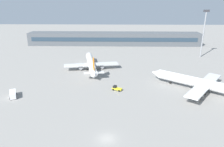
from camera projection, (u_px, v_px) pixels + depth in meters
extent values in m
plane|color=gray|center=(111.00, 80.00, 90.89)|extent=(400.00, 400.00, 0.00)
cube|color=#4C5156|center=(114.00, 39.00, 157.85)|extent=(123.56, 12.00, 9.00)
cube|color=#263847|center=(114.00, 40.00, 152.00)|extent=(117.39, 0.16, 2.80)
cylinder|color=white|center=(202.00, 83.00, 79.04)|extent=(29.60, 23.62, 3.63)
cone|color=white|center=(156.00, 73.00, 90.09)|extent=(5.26, 5.16, 3.45)
cube|color=silver|center=(205.00, 85.00, 78.58)|extent=(20.93, 25.61, 0.48)
cylinder|color=gray|center=(209.00, 84.00, 83.25)|extent=(3.59, 3.37, 1.91)
cylinder|color=gray|center=(199.00, 93.00, 74.80)|extent=(3.59, 3.37, 1.91)
cylinder|color=black|center=(170.00, 83.00, 86.99)|extent=(0.99, 0.88, 0.95)
cylinder|color=black|center=(208.00, 89.00, 80.64)|extent=(0.99, 0.88, 0.95)
cylinder|color=black|center=(204.00, 94.00, 76.98)|extent=(0.99, 0.88, 0.95)
cylinder|color=silver|center=(91.00, 63.00, 104.37)|extent=(9.17, 30.92, 3.26)
cone|color=silver|center=(89.00, 55.00, 120.08)|extent=(3.73, 4.12, 3.10)
cone|color=silver|center=(94.00, 75.00, 88.81)|extent=(2.87, 3.64, 2.28)
cube|color=orange|center=(94.00, 64.00, 89.89)|extent=(1.03, 3.76, 4.72)
cube|color=silver|center=(94.00, 73.00, 90.92)|extent=(8.88, 4.01, 0.21)
cube|color=silver|center=(91.00, 64.00, 103.66)|extent=(26.04, 9.01, 0.43)
cylinder|color=gray|center=(102.00, 66.00, 104.88)|extent=(2.21, 3.02, 1.72)
cylinder|color=gray|center=(81.00, 67.00, 103.24)|extent=(2.21, 3.02, 1.72)
cylinder|color=black|center=(90.00, 62.00, 115.21)|extent=(0.50, 0.91, 0.86)
cylinder|color=black|center=(96.00, 69.00, 103.93)|extent=(0.50, 0.91, 0.86)
cylinder|color=black|center=(87.00, 69.00, 103.22)|extent=(0.50, 0.91, 0.86)
cube|color=yellow|center=(117.00, 89.00, 80.76)|extent=(3.90, 2.88, 0.60)
cube|color=black|center=(115.00, 87.00, 80.92)|extent=(1.59, 1.73, 0.90)
cylinder|color=black|center=(115.00, 88.00, 82.02)|extent=(0.74, 0.52, 0.70)
cylinder|color=black|center=(113.00, 90.00, 80.70)|extent=(0.74, 0.52, 0.70)
cylinder|color=black|center=(121.00, 89.00, 81.01)|extent=(0.74, 0.52, 0.70)
cylinder|color=black|center=(119.00, 91.00, 79.69)|extent=(0.74, 0.52, 0.70)
cube|color=white|center=(13.00, 94.00, 75.08)|extent=(4.00, 5.56, 1.90)
cube|color=#1E2633|center=(13.00, 91.00, 76.65)|extent=(1.79, 0.94, 0.70)
cylinder|color=black|center=(16.00, 94.00, 77.19)|extent=(0.57, 0.81, 0.76)
cylinder|color=black|center=(10.00, 95.00, 76.42)|extent=(0.57, 0.81, 0.76)
cylinder|color=black|center=(16.00, 98.00, 74.24)|extent=(0.57, 0.81, 0.76)
cylinder|color=black|center=(10.00, 99.00, 73.48)|extent=(0.57, 0.81, 0.76)
cylinder|color=gray|center=(203.00, 35.00, 122.50)|extent=(0.70, 0.70, 25.48)
cube|color=#333338|center=(207.00, 11.00, 118.07)|extent=(3.20, 0.80, 1.20)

